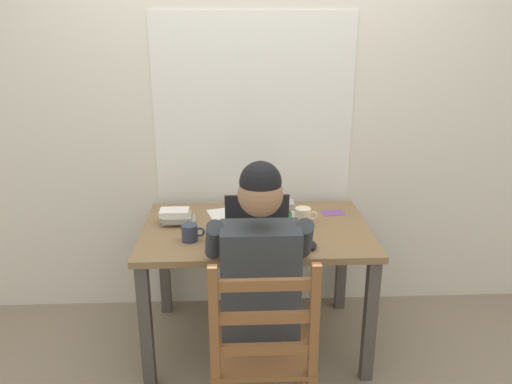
{
  "coord_description": "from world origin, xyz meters",
  "views": [
    {
      "loc": [
        -0.11,
        -2.51,
        1.78
      ],
      "look_at": [
        -0.0,
        -0.05,
        0.95
      ],
      "focal_mm": 35.01,
      "sensor_mm": 36.0,
      "label": 1
    }
  ],
  "objects": [
    {
      "name": "book_stack_side",
      "position": [
        -0.44,
        0.08,
        0.76
      ],
      "size": [
        0.21,
        0.16,
        0.08
      ],
      "color": "gray",
      "rests_on": "desk"
    },
    {
      "name": "book_stack_main",
      "position": [
        0.11,
        0.17,
        0.77
      ],
      "size": [
        0.22,
        0.14,
        0.09
      ],
      "color": "#38844C",
      "rests_on": "desk"
    },
    {
      "name": "laptop",
      "position": [
        0.0,
        -0.19,
        0.78
      ],
      "size": [
        0.33,
        0.28,
        0.23
      ],
      "color": "#232328",
      "rests_on": "desk"
    },
    {
      "name": "paper_pile_near_laptop",
      "position": [
        0.15,
        0.1,
        0.73
      ],
      "size": [
        0.26,
        0.24,
        0.01
      ],
      "primitive_type": "cube",
      "rotation": [
        0.0,
        0.0,
        0.27
      ],
      "color": "white",
      "rests_on": "desk"
    },
    {
      "name": "paper_pile_back_corner",
      "position": [
        -0.14,
        0.2,
        0.73
      ],
      "size": [
        0.28,
        0.23,
        0.01
      ],
      "primitive_type": "cube",
      "rotation": [
        0.0,
        0.0,
        0.27
      ],
      "color": "white",
      "rests_on": "desk"
    },
    {
      "name": "computer_mouse",
      "position": [
        0.26,
        -0.27,
        0.74
      ],
      "size": [
        0.06,
        0.1,
        0.03
      ],
      "primitive_type": "ellipsoid",
      "color": "black",
      "rests_on": "desk"
    },
    {
      "name": "coffee_mug_spare",
      "position": [
        -0.1,
        0.12,
        0.77
      ],
      "size": [
        0.12,
        0.08,
        0.09
      ],
      "color": "beige",
      "rests_on": "desk"
    },
    {
      "name": "desk",
      "position": [
        0.0,
        0.0,
        0.63
      ],
      "size": [
        1.23,
        0.8,
        0.73
      ],
      "color": "olive",
      "rests_on": "ground"
    },
    {
      "name": "coffee_mug_dark",
      "position": [
        -0.34,
        -0.16,
        0.77
      ],
      "size": [
        0.12,
        0.08,
        0.09
      ],
      "color": "#2D384C",
      "rests_on": "desk"
    },
    {
      "name": "ground_plane",
      "position": [
        0.0,
        0.0,
        0.0
      ],
      "size": [
        8.0,
        8.0,
        0.0
      ],
      "primitive_type": "plane",
      "color": "gray"
    },
    {
      "name": "landscape_photo_print",
      "position": [
        0.46,
        0.19,
        0.73
      ],
      "size": [
        0.14,
        0.11,
        0.0
      ],
      "primitive_type": "cube",
      "rotation": [
        0.0,
        0.0,
        0.15
      ],
      "color": "#7A4293",
      "rests_on": "desk"
    },
    {
      "name": "coffee_mug_white",
      "position": [
        0.26,
        0.02,
        0.77
      ],
      "size": [
        0.12,
        0.09,
        0.1
      ],
      "color": "beige",
      "rests_on": "desk"
    },
    {
      "name": "wooden_chair",
      "position": [
        -0.01,
        -0.75,
        0.47
      ],
      "size": [
        0.42,
        0.42,
        0.95
      ],
      "color": "brown",
      "rests_on": "ground"
    },
    {
      "name": "back_wall",
      "position": [
        0.0,
        0.48,
        1.3
      ],
      "size": [
        6.0,
        0.08,
        2.6
      ],
      "color": "silver",
      "rests_on": "ground"
    },
    {
      "name": "seated_person",
      "position": [
        -0.01,
        -0.47,
        0.69
      ],
      "size": [
        0.5,
        0.6,
        1.26
      ],
      "color": "#33383D",
      "rests_on": "ground"
    }
  ]
}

